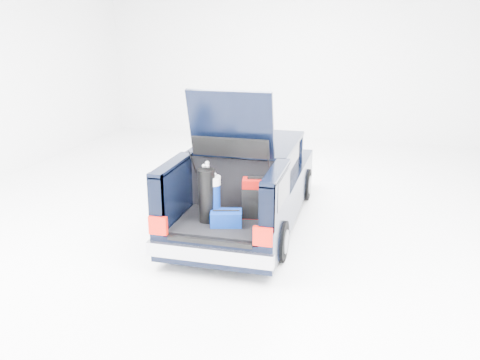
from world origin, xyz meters
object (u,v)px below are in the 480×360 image
(blue_golf_bag, at_px, (213,198))
(blue_duffel, at_px, (226,218))
(black_golf_bag, at_px, (207,195))
(car, at_px, (249,184))
(red_suitcase, at_px, (255,198))

(blue_golf_bag, xyz_separation_m, blue_duffel, (0.23, -0.12, -0.24))
(black_golf_bag, distance_m, blue_golf_bag, 0.11)
(car, relative_size, blue_duffel, 9.22)
(red_suitcase, xyz_separation_m, black_golf_bag, (-0.64, -0.34, 0.11))
(car, height_order, red_suitcase, car)
(red_suitcase, xyz_separation_m, blue_duffel, (-0.33, -0.41, -0.19))
(car, bearing_deg, blue_golf_bag, -95.16)
(black_golf_bag, bearing_deg, red_suitcase, 22.63)
(black_golf_bag, height_order, blue_duffel, black_golf_bag)
(blue_golf_bag, distance_m, blue_duffel, 0.36)
(blue_duffel, bearing_deg, blue_golf_bag, 138.29)
(car, distance_m, red_suitcase, 1.40)
(blue_golf_bag, bearing_deg, black_golf_bag, -167.00)
(car, bearing_deg, red_suitcase, -72.38)
(blue_golf_bag, height_order, blue_duffel, blue_golf_bag)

